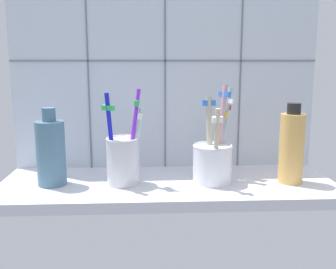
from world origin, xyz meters
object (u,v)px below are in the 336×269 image
at_px(soap_bottle, 292,147).
at_px(ceramic_vase, 51,152).
at_px(toothbrush_cup_left, 123,158).
at_px(toothbrush_cup_right, 214,157).

bearing_deg(soap_bottle, ceramic_vase, 178.81).
xyz_separation_m(toothbrush_cup_left, toothbrush_cup_right, (0.17, 0.00, -0.00)).
xyz_separation_m(toothbrush_cup_right, soap_bottle, (0.15, -0.01, 0.02)).
xyz_separation_m(toothbrush_cup_left, ceramic_vase, (-0.13, 0.00, 0.01)).
xyz_separation_m(toothbrush_cup_left, soap_bottle, (0.32, -0.01, 0.02)).
bearing_deg(toothbrush_cup_left, ceramic_vase, 178.45).
relative_size(toothbrush_cup_left, ceramic_vase, 1.24).
relative_size(toothbrush_cup_left, toothbrush_cup_right, 0.97).
height_order(toothbrush_cup_right, soap_bottle, toothbrush_cup_right).
height_order(toothbrush_cup_right, ceramic_vase, toothbrush_cup_right).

